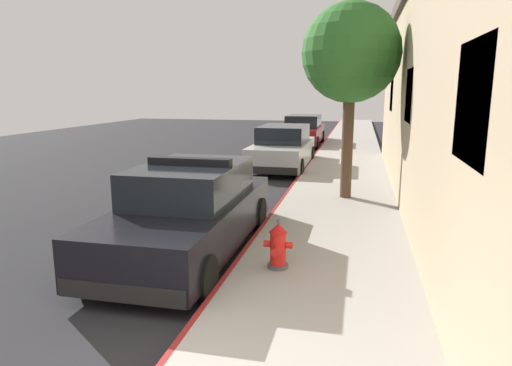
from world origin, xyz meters
name	(u,v)px	position (x,y,z in m)	size (l,w,h in m)	color
ground_plane	(156,182)	(-4.64, 10.00, -0.10)	(31.20, 60.00, 0.20)	#232326
sidewalk_pavement	(343,185)	(1.36, 10.00, 0.08)	(2.72, 60.00, 0.17)	#9E9991
curb_painted_edge	(296,183)	(-0.04, 10.00, 0.08)	(0.08, 60.00, 0.17)	maroon
police_cruiser	(190,211)	(-1.06, 3.81, 0.74)	(1.94, 4.84, 1.68)	black
parked_car_silver_ahead	(283,148)	(-0.96, 12.99, 0.74)	(1.94, 4.84, 1.56)	#B2B5BA
parked_car_dark_far	(303,131)	(-1.13, 20.45, 0.74)	(1.94, 4.84, 1.56)	maroon
fire_hydrant	(278,246)	(0.65, 3.02, 0.52)	(0.44, 0.40, 0.76)	#4C4C51
street_tree	(351,54)	(1.49, 8.05, 3.67)	(2.37, 2.37, 4.72)	brown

